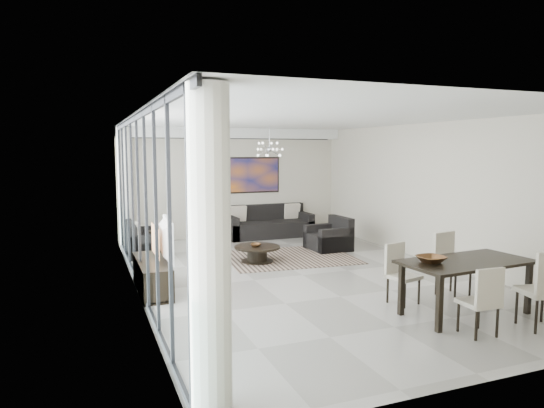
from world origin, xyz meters
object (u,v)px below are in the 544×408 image
sofa_main (268,226)px  dining_table (466,266)px  tv_console (152,276)px  television (161,239)px  coffee_table (257,253)px

sofa_main → dining_table: (0.37, -6.89, 0.41)m
tv_console → television: (0.16, 0.01, 0.60)m
television → dining_table: television is taller
sofa_main → dining_table: size_ratio=1.19×
sofa_main → dining_table: 6.91m
coffee_table → dining_table: bearing=-68.1°
sofa_main → television: television is taller
sofa_main → tv_console: 5.46m
dining_table → sofa_main: bearing=93.1°
coffee_table → tv_console: tv_console is taller
tv_console → sofa_main: bearing=48.4°
sofa_main → dining_table: bearing=-86.9°
sofa_main → television: (-3.47, -4.07, 0.57)m
coffee_table → sofa_main: (1.30, 2.75, 0.09)m
television → dining_table: 4.76m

